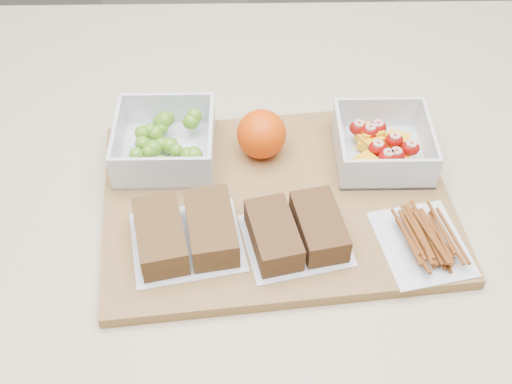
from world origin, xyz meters
The scene contains 8 objects.
counter centered at (0.00, 0.00, 0.45)m, with size 1.20×0.90×0.90m, color beige.
cutting_board centered at (0.02, -0.01, 0.91)m, with size 0.42×0.30×0.02m, color olive.
grape_container centered at (-0.12, 0.06, 0.94)m, with size 0.12×0.12×0.05m.
fruit_container centered at (0.16, 0.05, 0.94)m, with size 0.12×0.12×0.05m.
orange centered at (0.00, 0.06, 0.95)m, with size 0.06×0.06×0.06m, color #ED4605.
sandwich_bag_left centered at (-0.08, -0.08, 0.93)m, with size 0.14×0.13×0.04m.
sandwich_bag_center centered at (0.04, -0.08, 0.93)m, with size 0.14×0.13×0.04m.
pretzel_bag centered at (0.18, -0.09, 0.93)m, with size 0.12×0.13×0.03m.
Camera 1 is at (-0.01, -0.54, 1.50)m, focal length 45.00 mm.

